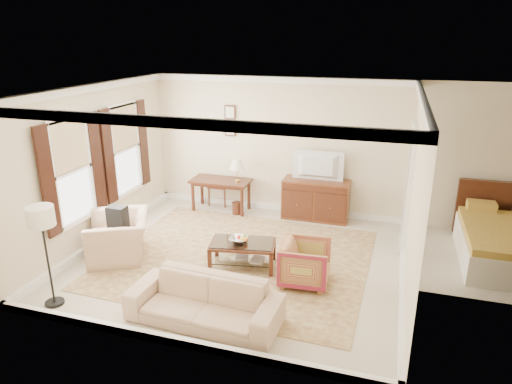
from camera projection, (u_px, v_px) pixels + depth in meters
The scene contains 20 objects.
room_shell at pixel (238, 117), 7.16m from camera, with size 5.51×5.01×2.91m.
window_front at pixel (72, 171), 7.58m from camera, with size 0.12×1.56×1.80m, color #CCB284, non-canonical shape.
window_rear at pixel (125, 149), 9.02m from camera, with size 0.12×1.56×1.80m, color #CCB284, non-canonical shape.
doorway at pixel (408, 189), 8.22m from camera, with size 0.10×1.12×2.25m, color white, non-canonical shape.
rug at pixel (238, 258), 7.97m from camera, with size 4.39×3.76×0.01m, color brown.
writing_desk at pixel (221, 185), 9.97m from camera, with size 1.29×0.65×0.71m.
desk_chair at pixel (220, 182), 10.36m from camera, with size 0.45×0.45×1.05m, color brown, non-canonical shape.
desk_lamp at pixel (237, 170), 9.74m from camera, with size 0.32×0.32×0.50m, color silver, non-canonical shape.
framed_prints at pixel (230, 121), 9.86m from camera, with size 0.25×0.04×0.68m, color #452013, non-canonical shape.
sideboard at pixel (316, 200), 9.56m from camera, with size 1.38×0.53×0.85m, color brown.
tv at pixel (318, 157), 9.24m from camera, with size 1.00×0.58×0.13m, color black.
coffee_table at pixel (243, 248), 7.59m from camera, with size 1.16×0.80×0.45m.
fruit_bowl at pixel (239, 239), 7.54m from camera, with size 0.42×0.42×0.10m, color silver.
book_a at pixel (236, 255), 7.69m from camera, with size 0.28×0.04×0.38m, color brown.
book_b at pixel (251, 259), 7.58m from camera, with size 0.28×0.03×0.38m, color brown.
striped_armchair at pixel (305, 261), 7.06m from camera, with size 0.74×0.69×0.76m, color maroon.
club_armchair at pixel (118, 230), 7.89m from camera, with size 1.15×0.75×1.00m, color tan.
backpack at pixel (117, 216), 7.83m from camera, with size 0.32×0.22×0.40m, color black.
sofa at pixel (204, 295), 6.10m from camera, with size 2.07×0.60×0.81m, color tan.
floor_lamp at pixel (42, 224), 6.22m from camera, with size 0.37×0.37×1.51m.
Camera 1 is at (2.37, -6.75, 3.71)m, focal length 32.00 mm.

